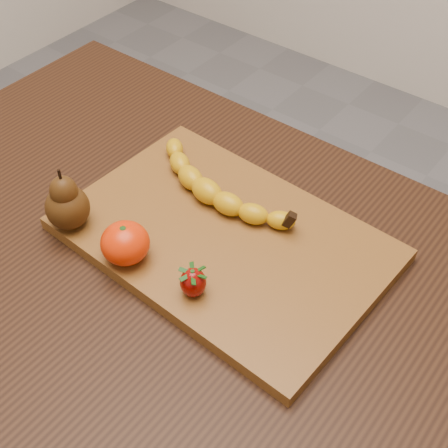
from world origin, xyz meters
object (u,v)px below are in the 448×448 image
Objects in this scene: pear at (65,198)px; mandarin at (125,243)px; table at (161,282)px; cutting_board at (224,239)px.

pear is 1.47× the size of mandarin.
table is 0.15m from cutting_board.
table is at bearing 96.12° from mandarin.
table is 14.98× the size of mandarin.
pear is at bearing -145.24° from cutting_board.
cutting_board reaches higher than table.
pear is (-0.19, -0.12, 0.06)m from cutting_board.
mandarin is (-0.08, -0.12, 0.04)m from cutting_board.
table is 10.18× the size of pear.
pear is 0.11m from mandarin.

